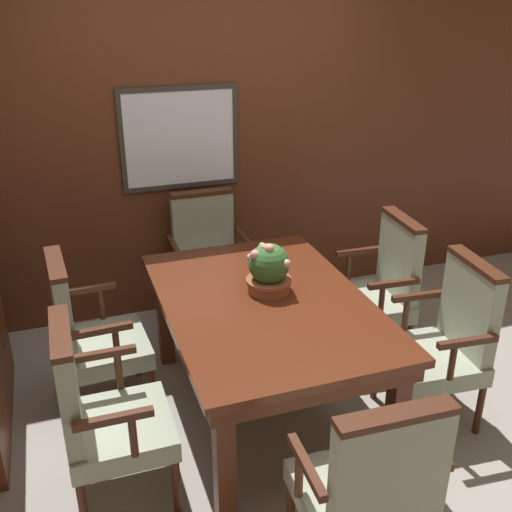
# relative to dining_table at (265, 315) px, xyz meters

# --- Properties ---
(ground_plane) EXTENTS (14.00, 14.00, 0.00)m
(ground_plane) POSITION_rel_dining_table_xyz_m (0.06, -0.11, -0.66)
(ground_plane) COLOR #A39E93
(wall_back) EXTENTS (7.20, 0.08, 2.45)m
(wall_back) POSITION_rel_dining_table_xyz_m (0.05, 1.47, 0.57)
(wall_back) COLOR #5B2D19
(wall_back) RESTS_ON ground_plane
(dining_table) EXTENTS (1.10, 1.62, 0.75)m
(dining_table) POSITION_rel_dining_table_xyz_m (0.00, 0.00, 0.00)
(dining_table) COLOR #562614
(dining_table) RESTS_ON ground_plane
(chair_right_far) EXTENTS (0.53, 0.57, 0.98)m
(chair_right_far) POSITION_rel_dining_table_xyz_m (0.95, 0.35, -0.14)
(chair_right_far) COLOR #472314
(chair_right_far) RESTS_ON ground_plane
(chair_head_near) EXTENTS (0.57, 0.51, 0.98)m
(chair_head_near) POSITION_rel_dining_table_xyz_m (0.02, -1.20, -0.14)
(chair_head_near) COLOR #472314
(chair_head_near) RESTS_ON ground_plane
(chair_head_far) EXTENTS (0.55, 0.50, 0.98)m
(chair_head_far) POSITION_rel_dining_table_xyz_m (-0.02, 1.18, -0.14)
(chair_head_far) COLOR #472314
(chair_head_far) RESTS_ON ground_plane
(chair_left_far) EXTENTS (0.52, 0.57, 0.98)m
(chair_left_far) POSITION_rel_dining_table_xyz_m (-0.94, 0.38, -0.14)
(chair_left_far) COLOR #472314
(chair_left_far) RESTS_ON ground_plane
(chair_left_near) EXTENTS (0.50, 0.55, 0.98)m
(chair_left_near) POSITION_rel_dining_table_xyz_m (-0.95, -0.37, -0.14)
(chair_left_near) COLOR #472314
(chair_left_near) RESTS_ON ground_plane
(chair_right_near) EXTENTS (0.53, 0.58, 0.98)m
(chair_right_near) POSITION_rel_dining_table_xyz_m (0.96, -0.35, -0.14)
(chair_right_near) COLOR #472314
(chair_right_near) RESTS_ON ground_plane
(potted_plant) EXTENTS (0.26, 0.26, 0.30)m
(potted_plant) POSITION_rel_dining_table_xyz_m (0.05, 0.09, 0.23)
(potted_plant) COLOR #9E5638
(potted_plant) RESTS_ON dining_table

